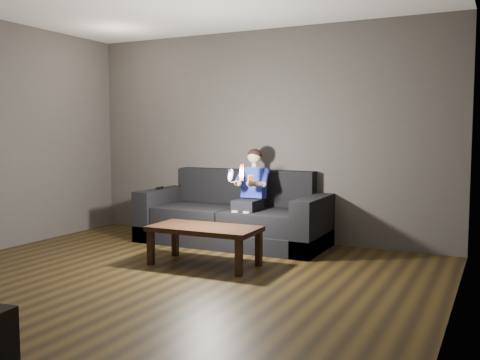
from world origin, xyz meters
The scene contains 9 objects.
floor centered at (0.00, 0.00, 0.00)m, with size 5.00×5.00×0.00m, color black.
back_wall centered at (0.00, 2.50, 1.35)m, with size 5.00×0.04×2.70m, color #403A37.
right_wall centered at (2.50, 0.00, 1.35)m, with size 0.04×5.00×2.70m, color #403A37.
sofa centered at (-0.19, 2.07, 0.30)m, with size 2.35×1.02×0.91m.
child centered at (0.07, 2.00, 0.73)m, with size 0.42×0.52×1.04m.
wii_remote_red centered at (0.15, 1.60, 0.93)m, with size 0.06×0.08×0.19m.
nunchuk_white centered at (0.00, 1.60, 0.90)m, with size 0.08×0.11×0.16m.
wii_remote_black centered at (-1.25, 1.99, 0.66)m, with size 0.07×0.16×0.03m.
coffee_table centered at (0.05, 0.91, 0.36)m, with size 1.15×0.59×0.41m.
Camera 1 is at (2.82, -3.85, 1.38)m, focal length 40.00 mm.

